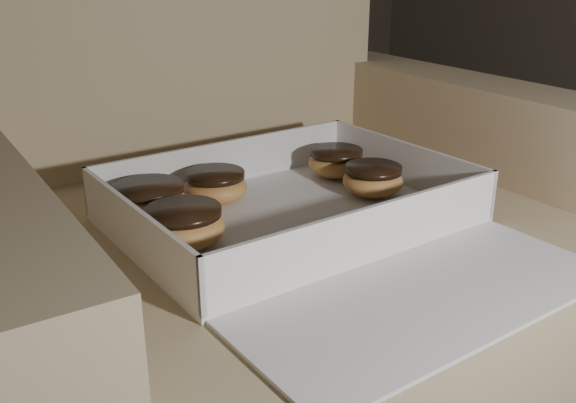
{
  "coord_description": "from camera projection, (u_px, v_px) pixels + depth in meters",
  "views": [
    {
      "loc": [
        -0.35,
        -0.39,
        0.76
      ],
      "look_at": [
        0.08,
        0.27,
        0.45
      ],
      "focal_mm": 40.0,
      "sensor_mm": 36.0,
      "label": 1
    }
  ],
  "objects": [
    {
      "name": "armchair",
      "position": [
        265.0,
        275.0,
        0.98
      ],
      "size": [
        0.9,
        0.76,
        0.94
      ],
      "color": "#9E8965",
      "rests_on": "floor"
    },
    {
      "name": "crumb_c",
      "position": [
        255.0,
        283.0,
        0.68
      ],
      "size": [
        0.01,
        0.01,
        0.0
      ],
      "primitive_type": "ellipsoid",
      "color": "black",
      "rests_on": "bakery_box"
    },
    {
      "name": "donut_a",
      "position": [
        373.0,
        179.0,
        0.92
      ],
      "size": [
        0.09,
        0.09,
        0.04
      ],
      "color": "#BF8142",
      "rests_on": "bakery_box"
    },
    {
      "name": "donut_b",
      "position": [
        336.0,
        162.0,
        1.0
      ],
      "size": [
        0.09,
        0.09,
        0.04
      ],
      "color": "#BF8142",
      "rests_on": "bakery_box"
    },
    {
      "name": "donut_c",
      "position": [
        184.0,
        225.0,
        0.76
      ],
      "size": [
        0.1,
        0.1,
        0.05
      ],
      "color": "#BF8142",
      "rests_on": "bakery_box"
    },
    {
      "name": "donut_d",
      "position": [
        149.0,
        201.0,
        0.84
      ],
      "size": [
        0.1,
        0.1,
        0.05
      ],
      "color": "#BF8142",
      "rests_on": "bakery_box"
    },
    {
      "name": "bakery_box",
      "position": [
        311.0,
        221.0,
        0.82
      ],
      "size": [
        0.45,
        0.53,
        0.07
      ],
      "rotation": [
        0.0,
        0.0,
        0.04
      ],
      "color": "silver",
      "rests_on": "armchair"
    },
    {
      "name": "donut_e",
      "position": [
        215.0,
        185.0,
        0.9
      ],
      "size": [
        0.09,
        0.09,
        0.04
      ],
      "color": "#BF8142",
      "rests_on": "bakery_box"
    },
    {
      "name": "crumb_b",
      "position": [
        312.0,
        244.0,
        0.77
      ],
      "size": [
        0.01,
        0.01,
        0.0
      ],
      "primitive_type": "ellipsoid",
      "color": "black",
      "rests_on": "bakery_box"
    },
    {
      "name": "crumb_d",
      "position": [
        188.0,
        250.0,
        0.75
      ],
      "size": [
        0.01,
        0.01,
        0.0
      ],
      "primitive_type": "ellipsoid",
      "color": "black",
      "rests_on": "bakery_box"
    },
    {
      "name": "crumb_a",
      "position": [
        424.0,
        229.0,
        0.81
      ],
      "size": [
        0.01,
        0.01,
        0.0
      ],
      "primitive_type": "ellipsoid",
      "color": "black",
      "rests_on": "bakery_box"
    },
    {
      "name": "crumb_e",
      "position": [
        335.0,
        245.0,
        0.77
      ],
      "size": [
        0.01,
        0.01,
        0.0
      ],
      "primitive_type": "ellipsoid",
      "color": "black",
      "rests_on": "bakery_box"
    }
  ]
}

